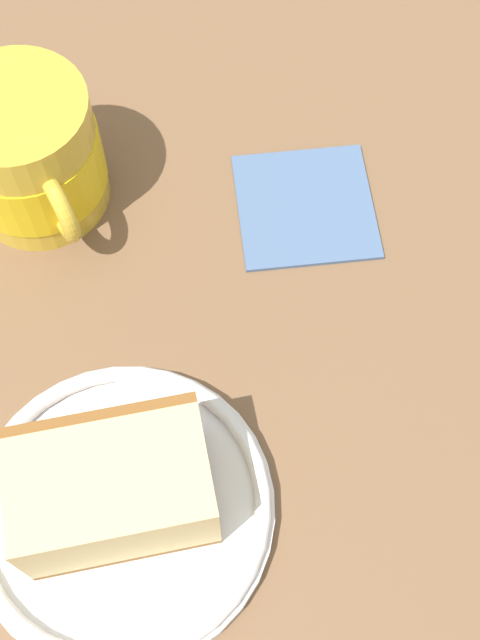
# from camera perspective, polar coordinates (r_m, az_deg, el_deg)

# --- Properties ---
(ground_plane) EXTENTS (1.48, 1.48, 0.03)m
(ground_plane) POSITION_cam_1_polar(r_m,az_deg,el_deg) (0.54, -4.25, -3.75)
(ground_plane) COLOR brown
(small_plate) EXTENTS (0.18, 0.18, 0.02)m
(small_plate) POSITION_cam_1_polar(r_m,az_deg,el_deg) (0.49, -8.10, -12.64)
(small_plate) COLOR white
(small_plate) RESTS_ON ground_plane
(cake_slice) EXTENTS (0.08, 0.11, 0.06)m
(cake_slice) POSITION_cam_1_polar(r_m,az_deg,el_deg) (0.46, -8.68, -11.35)
(cake_slice) COLOR brown
(cake_slice) RESTS_ON small_plate
(tea_mug) EXTENTS (0.12, 0.10, 0.09)m
(tea_mug) POSITION_cam_1_polar(r_m,az_deg,el_deg) (0.57, -14.24, 10.92)
(tea_mug) COLOR gold
(tea_mug) RESTS_ON ground_plane
(folded_napkin) EXTENTS (0.09, 0.09, 0.01)m
(folded_napkin) POSITION_cam_1_polar(r_m,az_deg,el_deg) (0.58, 4.50, 7.87)
(folded_napkin) COLOR slate
(folded_napkin) RESTS_ON ground_plane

